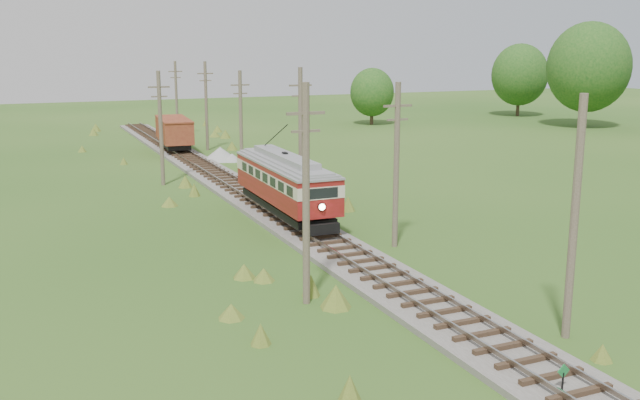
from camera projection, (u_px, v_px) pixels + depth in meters
name	position (u px, v px, depth m)	size (l,w,h in m)	color
railbed_main	(244.00, 192.00, 50.65)	(3.60, 96.00, 0.57)	#605B54
switch_marker	(563.00, 378.00, 21.33)	(0.45, 0.06, 1.08)	black
streetcar	(285.00, 180.00, 42.57)	(2.98, 11.79, 5.36)	black
gondola	(174.00, 131.00, 70.69)	(3.46, 8.74, 2.84)	black
gravel_pile	(222.00, 154.00, 65.91)	(3.41, 3.62, 1.24)	gray
utility_pole_r_1	(574.00, 220.00, 24.95)	(0.30, 0.30, 8.80)	brown
utility_pole_r_2	(396.00, 164.00, 36.69)	(1.60, 0.30, 8.60)	brown
utility_pole_r_3	(301.00, 133.00, 48.26)	(1.60, 0.30, 9.00)	brown
utility_pole_r_4	(241.00, 120.00, 59.91)	(1.60, 0.30, 8.40)	brown
utility_pole_r_5	(206.00, 105.00, 71.67)	(1.60, 0.30, 8.90)	brown
utility_pole_r_6	(176.00, 98.00, 83.28)	(1.60, 0.30, 8.70)	brown
utility_pole_l_a	(306.00, 193.00, 28.35)	(1.60, 0.30, 9.00)	brown
utility_pole_l_b	(161.00, 127.00, 53.39)	(1.60, 0.30, 8.60)	brown
tree_right_4	(589.00, 67.00, 91.56)	(10.50, 10.50, 13.53)	#38281C
tree_right_5	(520.00, 75.00, 107.01)	(8.40, 8.40, 10.82)	#38281C
tree_mid_b	(372.00, 92.00, 95.51)	(5.88, 5.88, 7.57)	#38281C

